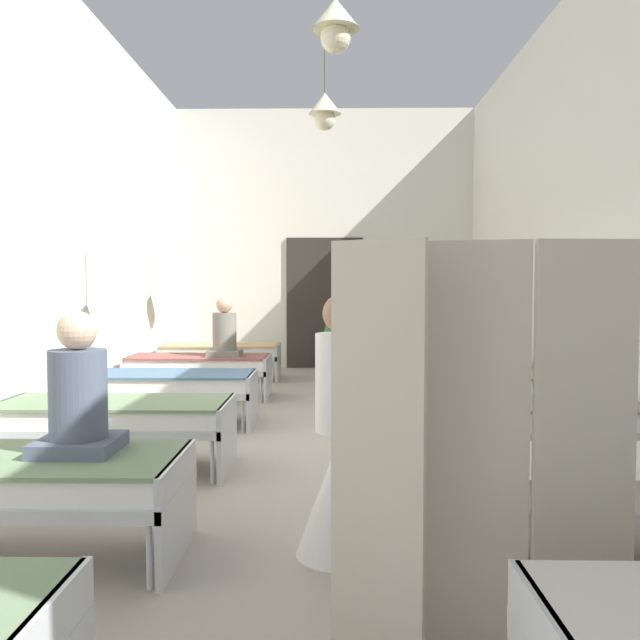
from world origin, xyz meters
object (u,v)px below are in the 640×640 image
bed_right_row_3 (475,386)px  privacy_screen (479,448)px  nurse_near_aisle (342,462)px  patient_seated_secondary (225,334)px  bed_right_row_2 (522,418)px  bed_right_row_5 (427,353)px  bed_right_row_4 (446,366)px  bed_left_row_3 (167,385)px  bed_left_row_2 (114,417)px  bed_left_row_1 (10,480)px  nurse_mid_aisle (370,388)px  bed_left_row_5 (221,352)px  bed_left_row_4 (199,366)px  bed_right_row_1 (616,483)px  potted_plant (334,328)px  patient_seated_primary (78,400)px

bed_right_row_3 → privacy_screen: privacy_screen is taller
privacy_screen → nurse_near_aisle: bearing=133.2°
patient_seated_secondary → privacy_screen: (2.03, -6.12, -0.02)m
bed_right_row_2 → bed_right_row_5: 5.26m
bed_right_row_4 → bed_left_row_3: bearing=-152.2°
patient_seated_secondary → bed_right_row_5: bearing=30.8°
bed_left_row_3 → bed_right_row_3: size_ratio=1.00×
bed_right_row_4 → bed_left_row_2: bearing=-133.5°
bed_left_row_1 → bed_right_row_4: same height
bed_left_row_2 → bed_right_row_4: same height
bed_left_row_3 → nurse_mid_aisle: (2.15, -0.77, 0.09)m
bed_left_row_1 → nurse_mid_aisle: size_ratio=1.28×
nurse_mid_aisle → bed_left_row_3: bearing=-139.3°
bed_right_row_4 → bed_left_row_1: bearing=-122.4°
bed_left_row_5 → nurse_mid_aisle: nurse_mid_aisle is taller
bed_left_row_4 → nurse_near_aisle: 5.50m
bed_right_row_1 → bed_left_row_2: same height
bed_left_row_2 → bed_left_row_5: same height
bed_right_row_3 → bed_right_row_4: bearing=90.0°
nurse_near_aisle → privacy_screen: (0.54, -0.97, 0.32)m
bed_left_row_5 → potted_plant: size_ratio=1.45×
bed_left_row_3 → privacy_screen: (2.38, -4.39, 0.41)m
bed_right_row_3 → patient_seated_primary: bearing=-131.2°
bed_left_row_2 → bed_right_row_5: size_ratio=1.00×
bed_right_row_3 → nurse_mid_aisle: 1.41m
bed_left_row_5 → nurse_mid_aisle: bearing=-63.3°
bed_left_row_2 → patient_seated_secondary: size_ratio=2.37×
nurse_mid_aisle → patient_seated_primary: 3.22m
bed_right_row_2 → privacy_screen: 2.83m
bed_left_row_2 → nurse_mid_aisle: nurse_mid_aisle is taller
bed_left_row_1 → bed_left_row_4: same height
bed_left_row_1 → privacy_screen: privacy_screen is taller
bed_left_row_2 → bed_right_row_3: same height
bed_left_row_1 → bed_right_row_2: bearing=27.8°
bed_right_row_4 → nurse_near_aisle: (-1.49, -5.18, 0.09)m
bed_right_row_3 → nurse_near_aisle: bearing=-113.6°
bed_right_row_2 → bed_left_row_5: 6.23m
bed_right_row_1 → bed_left_row_5: same height
potted_plant → bed_right_row_2: bearing=-75.5°
bed_left_row_5 → nurse_near_aisle: size_ratio=1.28×
bed_right_row_5 → patient_seated_primary: 7.55m
bed_right_row_1 → bed_left_row_5: size_ratio=1.00×
nurse_mid_aisle → privacy_screen: privacy_screen is taller
patient_seated_secondary → privacy_screen: size_ratio=0.47×
bed_right_row_2 → potted_plant: size_ratio=1.45×
bed_right_row_2 → patient_seated_primary: bearing=-151.0°
bed_right_row_5 → privacy_screen: 7.97m
patient_seated_primary → patient_seated_secondary: bearing=90.0°
bed_right_row_5 → privacy_screen: size_ratio=1.12×
bed_right_row_1 → bed_right_row_2: 1.75m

